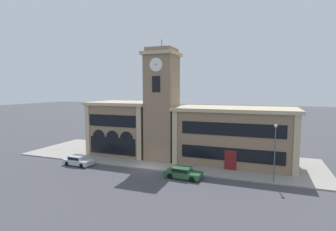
# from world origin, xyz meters

# --- Properties ---
(ground_plane) EXTENTS (300.00, 300.00, 0.00)m
(ground_plane) POSITION_xyz_m (0.00, 0.00, 0.00)
(ground_plane) COLOR #424247
(sidewalk_kerb) EXTENTS (44.18, 13.13, 0.15)m
(sidewalk_kerb) POSITION_xyz_m (0.00, 6.57, 0.07)
(sidewalk_kerb) COLOR gray
(sidewalk_kerb) RESTS_ON ground_plane
(clock_tower) EXTENTS (4.84, 4.84, 17.40)m
(clock_tower) POSITION_xyz_m (-0.00, 5.43, 8.15)
(clock_tower) COLOR #897056
(clock_tower) RESTS_ON ground_plane
(town_hall_left_wing) EXTENTS (10.31, 8.47, 8.37)m
(town_hall_left_wing) POSITION_xyz_m (-7.18, 7.21, 4.21)
(town_hall_left_wing) COLOR #897056
(town_hall_left_wing) RESTS_ON ground_plane
(town_hall_right_wing) EXTENTS (16.42, 8.47, 7.86)m
(town_hall_right_wing) POSITION_xyz_m (10.23, 7.22, 3.96)
(town_hall_right_wing) COLOR #897056
(town_hall_right_wing) RESTS_ON ground_plane
(parked_car_near) EXTENTS (4.14, 2.07, 1.31)m
(parked_car_near) POSITION_xyz_m (-9.65, -1.41, 0.68)
(parked_car_near) COLOR #B2B7C1
(parked_car_near) RESTS_ON ground_plane
(parked_car_mid) EXTENTS (4.37, 2.11, 1.30)m
(parked_car_mid) POSITION_xyz_m (5.39, -1.41, 0.69)
(parked_car_mid) COLOR #285633
(parked_car_mid) RESTS_ON ground_plane
(street_lamp) EXTENTS (0.36, 0.36, 6.44)m
(street_lamp) POSITION_xyz_m (15.31, 0.68, 4.31)
(street_lamp) COLOR #4C4C51
(street_lamp) RESTS_ON sidewalk_kerb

